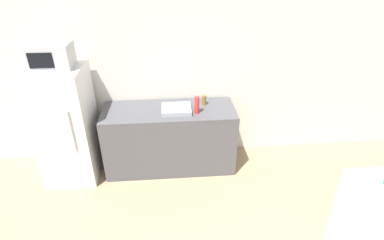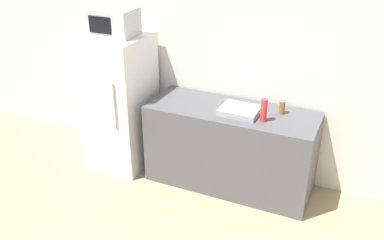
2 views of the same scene
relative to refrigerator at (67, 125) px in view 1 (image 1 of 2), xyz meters
name	(u,v)px [view 1 (image 1 of 2)]	position (x,y,z in m)	size (l,w,h in m)	color
wall_back	(185,68)	(1.52, 0.43, 0.55)	(8.00, 0.06, 2.60)	silver
refrigerator	(67,125)	(0.00, 0.00, 0.00)	(0.64, 0.70, 1.49)	silver
microwave	(50,56)	(0.00, 0.00, 0.89)	(0.47, 0.33, 0.28)	#BCBCC1
counter	(170,138)	(1.29, 0.07, -0.31)	(1.71, 0.64, 0.87)	#4C4C51
sink_basin	(176,109)	(1.38, 0.02, 0.15)	(0.37, 0.31, 0.06)	#9EA3A8
bottle_tall	(197,105)	(1.63, -0.05, 0.23)	(0.06, 0.06, 0.22)	red
bottle_short	(204,100)	(1.75, 0.18, 0.19)	(0.06, 0.06, 0.13)	olive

